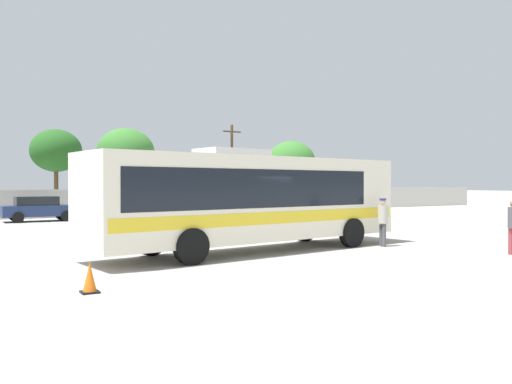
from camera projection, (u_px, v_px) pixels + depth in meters
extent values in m
plane|color=#A3A099|center=(143.00, 230.00, 25.91)|extent=(300.00, 300.00, 0.00)
cube|color=beige|center=(85.00, 203.00, 36.43)|extent=(80.00, 0.30, 1.90)
cube|color=silver|center=(253.00, 198.00, 17.68)|extent=(11.68, 4.06, 2.72)
cube|color=black|center=(239.00, 188.00, 17.32)|extent=(9.64, 3.81, 1.20)
cube|color=yellow|center=(253.00, 216.00, 17.69)|extent=(11.46, 4.05, 0.38)
cube|color=#19212D|center=(365.00, 183.00, 21.23)|extent=(0.35, 2.28, 1.41)
cube|color=yellow|center=(365.00, 221.00, 21.25)|extent=(0.39, 2.48, 0.65)
cube|color=#B2B2B2|center=(232.00, 153.00, 17.12)|extent=(2.37, 1.68, 0.24)
cylinder|color=black|center=(304.00, 228.00, 20.86)|extent=(1.07, 0.44, 1.04)
cylinder|color=black|center=(352.00, 233.00, 18.94)|extent=(1.07, 0.44, 1.04)
cylinder|color=black|center=(151.00, 239.00, 16.71)|extent=(1.07, 0.44, 1.04)
cylinder|color=black|center=(191.00, 246.00, 14.79)|extent=(1.07, 0.44, 1.04)
cylinder|color=#4C4C51|center=(381.00, 235.00, 19.22)|extent=(0.16, 0.16, 0.84)
cylinder|color=#4C4C51|center=(384.00, 235.00, 19.07)|extent=(0.16, 0.16, 0.84)
cylinder|color=#B7B2A8|center=(383.00, 214.00, 19.13)|extent=(0.40, 0.40, 0.66)
sphere|color=tan|center=(383.00, 202.00, 19.12)|extent=(0.23, 0.23, 0.23)
cylinder|color=navy|center=(383.00, 199.00, 19.12)|extent=(0.24, 0.24, 0.07)
cylinder|color=#99383D|center=(511.00, 241.00, 16.97)|extent=(0.16, 0.16, 0.85)
cube|color=navy|center=(40.00, 211.00, 32.00)|extent=(4.33, 1.83, 0.66)
cube|color=black|center=(36.00, 201.00, 31.88)|extent=(2.39, 1.67, 0.54)
cylinder|color=black|center=(61.00, 215.00, 33.45)|extent=(0.64, 0.22, 0.64)
cylinder|color=black|center=(66.00, 216.00, 31.94)|extent=(0.64, 0.22, 0.64)
cylinder|color=black|center=(14.00, 216.00, 32.07)|extent=(0.64, 0.22, 0.64)
cylinder|color=black|center=(18.00, 218.00, 30.56)|extent=(0.64, 0.22, 0.64)
cube|color=silver|center=(136.00, 208.00, 35.25)|extent=(4.07, 1.89, 0.62)
cube|color=black|center=(139.00, 200.00, 35.34)|extent=(2.25, 1.70, 0.51)
cylinder|color=black|center=(120.00, 214.00, 33.87)|extent=(0.64, 0.23, 0.64)
cylinder|color=black|center=(113.00, 213.00, 35.41)|extent=(0.64, 0.23, 0.64)
cylinder|color=black|center=(158.00, 213.00, 35.10)|extent=(0.64, 0.23, 0.64)
cylinder|color=black|center=(150.00, 212.00, 36.63)|extent=(0.64, 0.23, 0.64)
cube|color=#B7BABF|center=(230.00, 206.00, 37.70)|extent=(4.54, 1.97, 0.67)
cube|color=black|center=(227.00, 198.00, 37.57)|extent=(2.52, 1.75, 0.55)
cylinder|color=black|center=(240.00, 210.00, 39.20)|extent=(0.65, 0.24, 0.64)
cylinder|color=black|center=(253.00, 211.00, 37.72)|extent=(0.65, 0.24, 0.64)
cylinder|color=black|center=(207.00, 211.00, 37.69)|extent=(0.65, 0.24, 0.64)
cylinder|color=black|center=(219.00, 212.00, 36.21)|extent=(0.65, 0.24, 0.64)
cylinder|color=#4C3823|center=(232.00, 167.00, 46.73)|extent=(0.24, 0.24, 7.49)
cube|color=#473321|center=(232.00, 132.00, 46.68)|extent=(1.80, 0.25, 0.12)
cylinder|color=brown|center=(56.00, 191.00, 39.91)|extent=(0.32, 0.32, 3.46)
ellipsoid|color=#23561E|center=(56.00, 151.00, 39.86)|extent=(3.79, 3.79, 3.22)
cylinder|color=brown|center=(126.00, 192.00, 43.55)|extent=(0.32, 0.32, 3.23)
ellipsoid|color=#38752D|center=(126.00, 152.00, 43.50)|extent=(4.68, 4.68, 3.98)
cylinder|color=brown|center=(291.00, 192.00, 52.72)|extent=(0.32, 0.32, 2.86)
ellipsoid|color=#38752D|center=(291.00, 161.00, 52.67)|extent=(4.74, 4.74, 4.03)
cube|color=black|center=(90.00, 292.00, 11.00)|extent=(0.36, 0.36, 0.04)
cone|color=orange|center=(90.00, 277.00, 10.99)|extent=(0.28, 0.28, 0.60)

